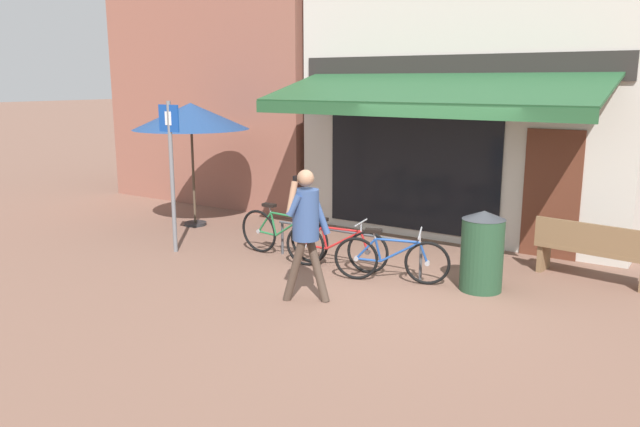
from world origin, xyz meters
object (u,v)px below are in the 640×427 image
bicycle_blue (391,259)px  parking_sign (171,161)px  pedestrian_adult (306,221)px  bicycle_red (336,247)px  litter_bin (482,251)px  park_bench (592,250)px  bicycle_green (283,234)px  cafe_parasol (191,117)px

bicycle_blue → parking_sign: size_ratio=0.63×
pedestrian_adult → bicycle_red: bearing=-78.3°
litter_bin → parking_sign: size_ratio=0.44×
bicycle_red → pedestrian_adult: (0.43, -1.42, 0.73)m
bicycle_red → pedestrian_adult: size_ratio=0.95×
bicycle_red → park_bench: bearing=14.5°
bicycle_green → litter_bin: bearing=5.7°
bicycle_green → park_bench: bicycle_green is taller
bicycle_green → pedestrian_adult: 2.22m
pedestrian_adult → cafe_parasol: 5.11m
bicycle_red → park_bench: park_bench is taller
litter_bin → parking_sign: parking_sign is taller
cafe_parasol → park_bench: (7.34, 0.61, -1.70)m
cafe_parasol → litter_bin: bearing=-6.4°
bicycle_green → park_bench: bearing=20.6°
bicycle_red → bicycle_blue: bicycle_blue is taller
bicycle_blue → litter_bin: size_ratio=1.42×
bicycle_blue → cafe_parasol: cafe_parasol is taller
bicycle_blue → parking_sign: (-3.81, -0.54, 1.19)m
bicycle_red → parking_sign: (-2.81, -0.66, 1.19)m
bicycle_red → bicycle_blue: (1.01, -0.11, -0.00)m
pedestrian_adult → litter_bin: pedestrian_adult is taller
pedestrian_adult → litter_bin: 2.51m
bicycle_red → litter_bin: litter_bin is taller
pedestrian_adult → parking_sign: bearing=-18.6°
parking_sign → park_bench: parking_sign is taller
bicycle_green → pedestrian_adult: bearing=-42.9°
bicycle_red → pedestrian_adult: 1.65m
bicycle_red → bicycle_blue: 1.01m
litter_bin → pedestrian_adult: bearing=-136.1°
park_bench → bicycle_green: bearing=-153.9°
bicycle_red → bicycle_blue: size_ratio=1.04×
litter_bin → park_bench: litter_bin is taller
bicycle_red → parking_sign: parking_sign is taller
litter_bin → cafe_parasol: bearing=173.6°
bicycle_green → parking_sign: 2.21m
parking_sign → cafe_parasol: size_ratio=1.04×
bicycle_blue → pedestrian_adult: 1.60m
bicycle_blue → pedestrian_adult: bearing=-134.0°
bicycle_blue → litter_bin: litter_bin is taller
litter_bin → cafe_parasol: 6.39m
pedestrian_adult → parking_sign: parking_sign is taller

